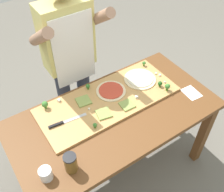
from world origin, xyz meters
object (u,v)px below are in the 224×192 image
at_px(pizza_whole_tomato_red, 111,91).
at_px(broccoli_floret_center_right, 167,87).
at_px(pizza_slice_center, 127,105).
at_px(cook_center, 70,55).
at_px(broccoli_floret_front_left, 95,125).
at_px(pizza_slice_far_right, 84,101).
at_px(cheese_crumble_e, 137,97).
at_px(flour_cup, 46,174).
at_px(recipe_note, 191,93).
at_px(prep_table, 114,123).
at_px(pizza_whole_cheese_artichoke, 140,79).
at_px(cheese_crumble_b, 156,73).
at_px(broccoli_floret_back_right, 144,63).
at_px(cheese_crumble_d, 89,109).
at_px(pizza_slice_near_right, 104,113).
at_px(broccoli_floret_center_left, 45,105).
at_px(cheese_crumble_a, 165,82).
at_px(broccoli_floret_back_left, 88,86).
at_px(chefs_knife, 62,123).
at_px(broccoli_floret_back_mid, 160,84).
at_px(cheese_crumble_f, 59,100).
at_px(cheese_crumble_c, 160,75).

height_order(pizza_whole_tomato_red, broccoli_floret_center_right, broccoli_floret_center_right).
xyz_separation_m(pizza_slice_center, cook_center, (-0.16, 0.59, 0.18)).
bearing_deg(broccoli_floret_front_left, pizza_slice_far_right, 77.91).
bearing_deg(cheese_crumble_e, broccoli_floret_center_right, -14.41).
height_order(flour_cup, recipe_note, flour_cup).
bearing_deg(prep_table, broccoli_floret_center_right, -5.06).
distance_m(pizza_whole_cheese_artichoke, flour_cup, 1.08).
relative_size(broccoli_floret_front_left, cheese_crumble_b, 3.02).
bearing_deg(recipe_note, flour_cup, -178.48).
bearing_deg(pizza_slice_center, broccoli_floret_center_right, -6.02).
height_order(broccoli_floret_back_right, cheese_crumble_e, broccoli_floret_back_right).
height_order(cheese_crumble_b, recipe_note, cheese_crumble_b).
distance_m(cheese_crumble_d, cook_center, 0.50).
bearing_deg(pizza_slice_near_right, pizza_slice_center, -8.71).
xyz_separation_m(pizza_slice_center, broccoli_floret_center_left, (-0.52, 0.32, 0.03)).
bearing_deg(cheese_crumble_d, pizza_slice_center, -26.31).
bearing_deg(cheese_crumble_a, prep_table, -176.22).
height_order(pizza_slice_far_right, broccoli_floret_center_right, broccoli_floret_center_right).
distance_m(pizza_slice_center, cheese_crumble_b, 0.45).
distance_m(pizza_whole_cheese_artichoke, broccoli_floret_front_left, 0.62).
xyz_separation_m(broccoli_floret_back_left, broccoli_floret_front_left, (-0.16, -0.37, -0.00)).
bearing_deg(chefs_knife, broccoli_floret_front_left, -43.21).
relative_size(pizza_whole_tomato_red, pizza_slice_center, 2.39).
xyz_separation_m(pizza_slice_center, broccoli_floret_front_left, (-0.31, -0.04, 0.02)).
bearing_deg(broccoli_floret_back_mid, flour_cup, -168.55).
bearing_deg(prep_table, cheese_crumble_f, 132.00).
relative_size(pizza_whole_tomato_red, broccoli_floret_back_left, 4.74).
xyz_separation_m(cheese_crumble_d, cheese_crumble_e, (0.37, -0.10, 0.00)).
xyz_separation_m(pizza_slice_far_right, pizza_slice_near_right, (0.06, -0.19, 0.00)).
bearing_deg(cheese_crumble_c, broccoli_floret_back_left, 161.28).
bearing_deg(cheese_crumble_c, broccoli_floret_center_right, -112.34).
bearing_deg(cheese_crumble_c, cook_center, 142.42).
distance_m(cheese_crumble_f, cook_center, 0.39).
xyz_separation_m(pizza_slice_center, cheese_crumble_e, (0.11, 0.03, 0.00)).
bearing_deg(pizza_whole_tomato_red, cheese_crumble_e, -53.73).
xyz_separation_m(pizza_whole_tomato_red, pizza_whole_cheese_artichoke, (0.28, -0.02, 0.00)).
xyz_separation_m(cheese_crumble_d, flour_cup, (-0.49, -0.32, 0.01)).
relative_size(cheese_crumble_c, recipe_note, 0.11).
bearing_deg(pizza_whole_cheese_artichoke, pizza_slice_far_right, 175.59).
relative_size(pizza_slice_near_right, recipe_note, 0.70).
height_order(pizza_slice_center, broccoli_floret_front_left, broccoli_floret_front_left).
bearing_deg(cheese_crumble_f, recipe_note, -27.75).
bearing_deg(recipe_note, cheese_crumble_c, 107.60).
distance_m(pizza_slice_far_right, broccoli_floret_back_left, 0.14).
bearing_deg(cheese_crumble_b, chefs_knife, -177.28).
bearing_deg(broccoli_floret_center_right, prep_table, 174.94).
height_order(broccoli_floret_back_right, cheese_crumble_d, broccoli_floret_back_right).
xyz_separation_m(cheese_crumble_e, cheese_crumble_f, (-0.52, 0.30, -0.00)).
bearing_deg(cheese_crumble_d, cheese_crumble_c, -0.14).
distance_m(chefs_knife, flour_cup, 0.41).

